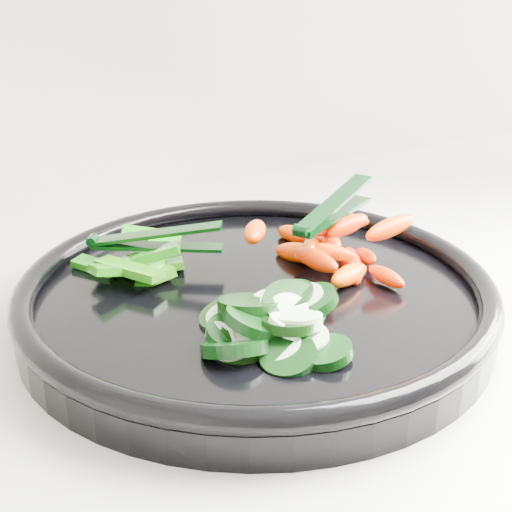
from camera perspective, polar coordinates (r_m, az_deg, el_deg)
veggie_tray at (r=0.57m, az=0.00°, el=-3.23°), size 0.42×0.42×0.04m
cucumber_pile at (r=0.50m, az=0.53°, el=-5.59°), size 0.12×0.13×0.04m
carrot_pile at (r=0.60m, az=5.76°, el=0.84°), size 0.15×0.16×0.05m
pepper_pile at (r=0.60m, az=-9.24°, el=-0.59°), size 0.10×0.11×0.04m
tong_carrot at (r=0.60m, az=6.13°, el=3.65°), size 0.11×0.06×0.02m
tong_pepper at (r=0.60m, az=-8.27°, el=1.27°), size 0.10×0.07×0.02m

